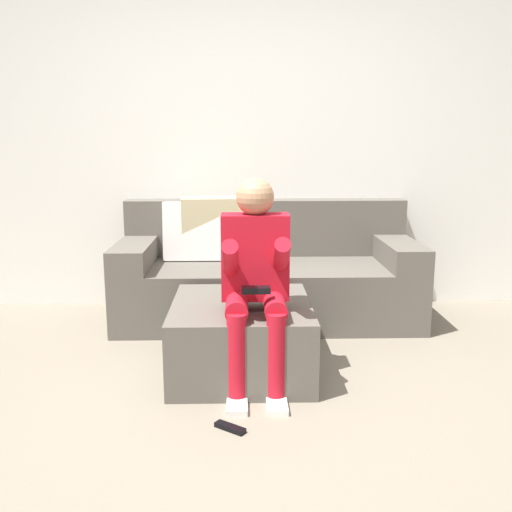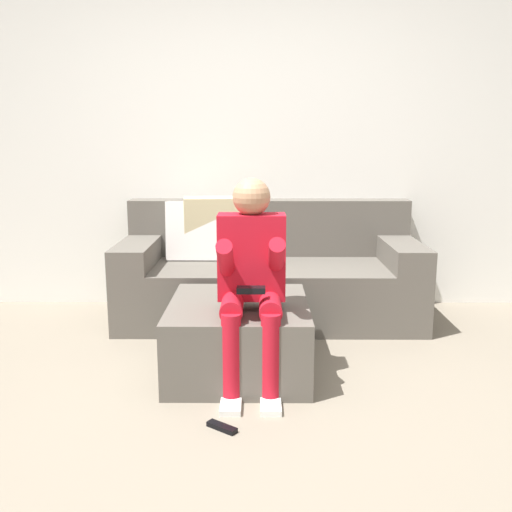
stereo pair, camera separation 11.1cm
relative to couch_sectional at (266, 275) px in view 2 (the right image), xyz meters
name	(u,v)px [view 2 (the right image)]	position (x,y,z in m)	size (l,w,h in m)	color
ground_plane	(244,442)	(-0.11, -1.76, -0.31)	(6.66, 6.66, 0.00)	slate
wall_back	(251,138)	(-0.11, 0.42, 0.96)	(5.12, 0.10, 2.55)	silver
couch_sectional	(266,275)	(0.00, 0.00, 0.00)	(2.09, 0.86, 0.86)	#59544C
ottoman	(239,337)	(-0.16, -0.98, -0.12)	(0.76, 0.82, 0.39)	#59544C
person_seated	(251,272)	(-0.09, -1.17, 0.29)	(0.35, 0.55, 1.08)	red
remote_near_ottoman	(222,427)	(-0.22, -1.65, -0.30)	(0.15, 0.04, 0.02)	black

